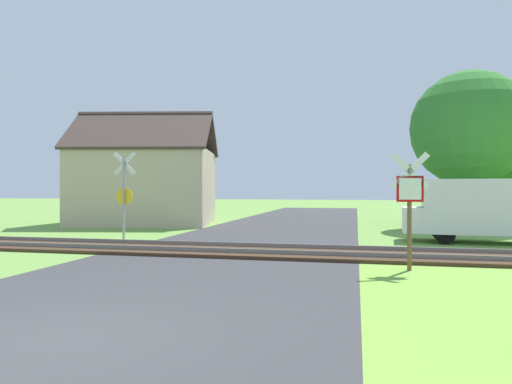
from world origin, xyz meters
The scene contains 9 objects.
ground_plane centered at (0.00, 0.00, 0.00)m, with size 160.00×160.00×0.00m, color #6B9942.
road_asphalt centered at (0.00, 2.00, 0.00)m, with size 7.36×80.00×0.01m, color #38383A.
rail_track centered at (0.00, 8.16, 0.06)m, with size 60.00×2.60×0.22m.
stop_sign_near centered at (4.81, 6.07, 1.63)m, with size 0.88×0.16×2.74m.
crossing_sign_far centered at (-4.87, 10.61, 1.83)m, with size 0.88×0.14×3.28m.
house centered at (-7.55, 17.88, 2.15)m, with size 8.25×7.06×6.10m.
tree_right centered at (8.85, 18.40, 4.78)m, with size 5.44×5.44×7.51m.
tree_far centered at (11.27, 21.93, 4.59)m, with size 5.49×5.49×7.34m.
mail_truck centered at (7.89, 12.38, 1.24)m, with size 5.02×2.20×2.24m.
Camera 1 is at (3.61, -4.94, 1.87)m, focal length 32.00 mm.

